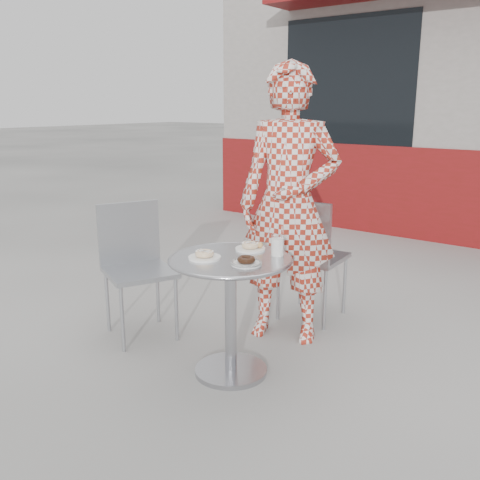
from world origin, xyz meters
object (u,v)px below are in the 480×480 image
Objects in this scene: bistro_table at (231,287)px; chair_left at (140,297)px; seated_person at (289,205)px; plate_checker at (246,262)px; plate_far at (251,247)px; milk_cup at (277,246)px; plate_near at (205,255)px; chair_far at (311,281)px.

chair_left is at bearing 176.68° from bistro_table.
plate_checker is at bearing -94.60° from seated_person.
plate_far is 0.18m from milk_cup.
milk_cup is (0.21, -0.43, -0.13)m from seated_person.
seated_person reaches higher than plate_checker.
seated_person is at bearing 115.64° from milk_cup.
chair_left is at bearing -161.45° from seated_person.
plate_near is 1.07× the size of plate_checker.
chair_left is 0.88m from plate_far.
bistro_table is 0.33m from milk_cup.
plate_near is at bearing -168.47° from plate_checker.
bistro_table is 0.81m from chair_left.
milk_cup is at bearing -83.51° from seated_person.
chair_far is 0.94m from milk_cup.
bistro_table is 3.90× the size of plate_near.
bistro_table is at bearing 43.68° from plate_near.
chair_far is 4.97× the size of plate_near.
plate_near is (-0.04, -1.07, 0.42)m from chair_far.
chair_left is at bearing 174.33° from plate_checker.
seated_person is 0.49m from milk_cup.
plate_checker is 1.41× the size of milk_cup.
seated_person is at bearing 93.36° from plate_far.
plate_far is at bearing 92.54° from bistro_table.
bistro_table is 4.17× the size of plate_checker.
seated_person is 10.64× the size of plate_checker.
chair_left is at bearing 47.48° from chair_far.
chair_far is 1.12m from plate_checker.
chair_far is at bearing -13.01° from chair_left.
plate_checker is (0.24, 0.05, -0.00)m from plate_near.
seated_person is 10.23× the size of plate_far.
chair_far is at bearing 93.50° from bistro_table.
chair_left is 1.10m from seated_person.
plate_checker is at bearing -18.30° from bistro_table.
seated_person is 0.73m from plate_near.
chair_far is 0.50× the size of seated_person.
plate_near is (-0.10, -0.09, 0.18)m from bistro_table.
chair_far is (-0.06, 0.97, -0.24)m from bistro_table.
chair_left reaches higher than bistro_table.
bistro_table is 0.79× the size of chair_far.
seated_person is at bearing 84.76° from plate_near.
plate_far is 1.47× the size of milk_cup.
plate_checker is at bearing -58.45° from plate_far.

